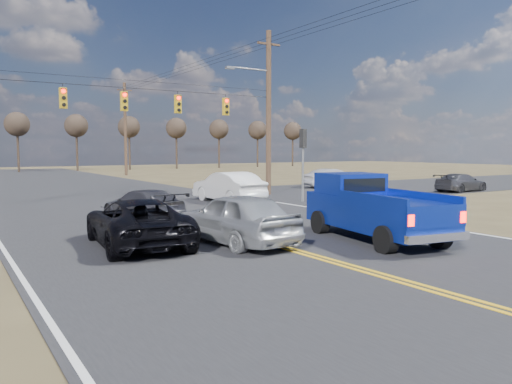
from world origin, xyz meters
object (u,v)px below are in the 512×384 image
cross_car_east_near (333,178)px  cross_car_east_far (461,183)px  black_suv (137,222)px  silver_suv (236,218)px  pickup_truck (372,208)px  dgrey_car_queue (143,205)px  white_car_queue (228,187)px

cross_car_east_near → cross_car_east_far: bearing=-136.1°
black_suv → cross_car_east_near: bearing=-139.0°
silver_suv → pickup_truck: bearing=151.6°
black_suv → cross_car_east_far: black_suv is taller
black_suv → dgrey_car_queue: black_suv is taller
black_suv → cross_car_east_near: (19.59, 13.89, -0.00)m
black_suv → cross_car_east_near: black_suv is taller
black_suv → white_car_queue: bearing=-126.0°
cross_car_east_near → silver_suv: bearing=141.1°
cross_car_east_near → cross_car_east_far: size_ratio=1.01×
pickup_truck → black_suv: bearing=165.9°
black_suv → cross_car_east_far: (24.53, 6.68, -0.09)m
dgrey_car_queue → cross_car_east_near: bearing=-161.1°
pickup_truck → dgrey_car_queue: bearing=131.1°
silver_suv → black_suv: (-2.62, 1.20, -0.08)m
silver_suv → black_suv: size_ratio=0.91×
white_car_queue → dgrey_car_queue: white_car_queue is taller
dgrey_car_queue → black_suv: bearing=59.9°
black_suv → dgrey_car_queue: (1.89, 4.75, -0.07)m
dgrey_car_queue → cross_car_east_far: bearing=176.4°
black_suv → dgrey_car_queue: bearing=-106.0°
black_suv → cross_car_east_far: bearing=-159.1°
silver_suv → white_car_queue: bearing=-123.1°
pickup_truck → black_suv: pickup_truck is taller
pickup_truck → black_suv: size_ratio=1.13×
black_suv → silver_suv: bearing=161.1°
cross_car_east_far → white_car_queue: bearing=78.4°
dgrey_car_queue → cross_car_east_far: size_ratio=1.04×
silver_suv → black_suv: bearing=-29.5°
white_car_queue → pickup_truck: bearing=79.4°
cross_car_east_near → dgrey_car_queue: bearing=126.8°
cross_car_east_far → cross_car_east_near: bearing=31.4°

